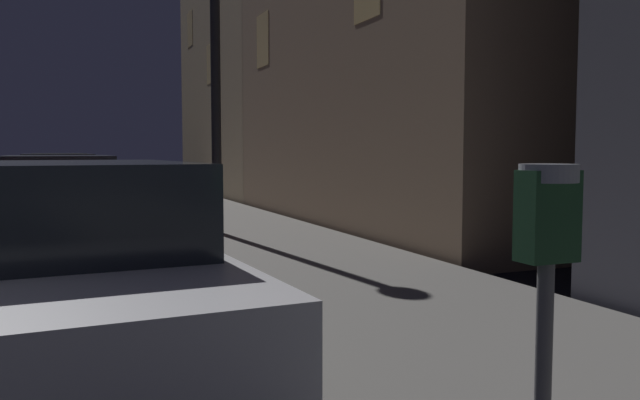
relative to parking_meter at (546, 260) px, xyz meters
The scene contains 7 objects.
parking_meter is the anchor object (origin of this frame).
car_white 3.23m from the parking_meter, 117.44° to the left, with size 2.15×4.49×1.43m.
car_red 9.42m from the parking_meter, 99.04° to the left, with size 2.02×4.49×1.43m.
car_silver 15.74m from the parking_meter, 95.39° to the left, with size 2.13×4.58×1.43m.
car_yellow_cab 21.37m from the parking_meter, 93.97° to the left, with size 2.24×4.64×1.43m.
street_lamp 9.26m from the parking_meter, 83.95° to the left, with size 0.44×0.44×5.15m.
building_far 20.70m from the parking_meter, 69.99° to the left, with size 7.97×8.80×10.21m.
Camera 1 is at (2.85, -2.48, 1.50)m, focal length 36.56 mm.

